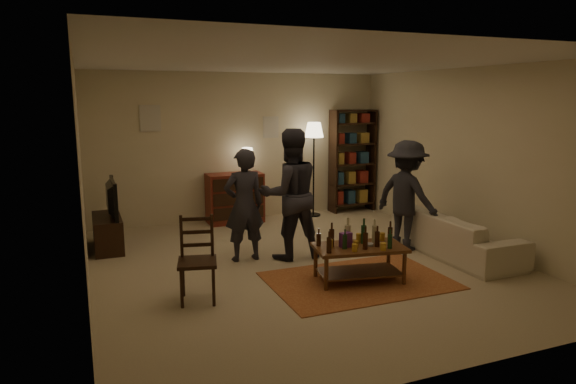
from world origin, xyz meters
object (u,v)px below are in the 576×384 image
bookshelf (352,160)px  sofa (456,235)px  dresser (235,197)px  dining_chair (197,255)px  person_by_sofa (407,196)px  person_left (244,205)px  coffee_table (359,250)px  tv_stand (107,224)px  person_right (290,194)px  floor_lamp (314,137)px

bookshelf → sofa: bearing=-90.8°
dresser → dining_chair: bearing=-112.9°
person_by_sofa → person_left: bearing=63.0°
coffee_table → person_by_sofa: bearing=35.2°
tv_stand → person_right: bearing=-30.8°
dresser → person_by_sofa: size_ratio=0.83×
person_left → person_right: (0.63, -0.14, 0.13)m
floor_lamp → person_right: bearing=-121.9°
bookshelf → person_by_sofa: bookshelf is taller
coffee_table → dresser: bearing=98.9°
bookshelf → person_right: size_ratio=1.10×
coffee_table → dining_chair: size_ratio=1.22×
dresser → person_by_sofa: bearing=-53.8°
sofa → tv_stand: bearing=64.7°
dresser → floor_lamp: size_ratio=0.76×
dining_chair → person_right: 1.89m
dining_chair → floor_lamp: size_ratio=0.54×
person_left → floor_lamp: bearing=-135.4°
person_by_sofa → coffee_table: bearing=107.6°
bookshelf → floor_lamp: (-0.90, -0.13, 0.49)m
dining_chair → person_by_sofa: (3.31, 0.77, 0.31)m
dining_chair → floor_lamp: (2.95, 3.29, 1.01)m
coffee_table → person_by_sofa: 1.69m
dresser → floor_lamp: (1.54, -0.06, 1.05)m
dresser → person_by_sofa: 3.22m
coffee_table → floor_lamp: size_ratio=0.66×
person_by_sofa → dresser: bearing=18.6°
coffee_table → sofa: size_ratio=0.57×
sofa → coffee_table: bearing=102.8°
floor_lamp → sofa: size_ratio=0.86×
bookshelf → floor_lamp: size_ratio=1.12×
tv_stand → person_right: size_ratio=0.58×
bookshelf → floor_lamp: bearing=-171.8°
tv_stand → person_left: person_left is taller
tv_stand → person_right: (2.38, -1.42, 0.53)m
bookshelf → dining_chair: bearing=-138.4°
coffee_table → person_by_sofa: person_by_sofa is taller
sofa → person_left: person_left is taller
sofa → dresser: bearing=37.5°
tv_stand → dresser: 2.43m
tv_stand → person_left: 2.20m
floor_lamp → person_by_sofa: 2.64m
sofa → bookshelf: bearing=-0.8°
person_left → person_by_sofa: bearing=169.0°
coffee_table → tv_stand: size_ratio=1.13×
tv_stand → person_right: person_right is taller
floor_lamp → tv_stand: bearing=-167.4°
person_left → sofa: bearing=160.7°
dining_chair → person_by_sofa: size_ratio=0.60×
person_left → person_right: bearing=165.5°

